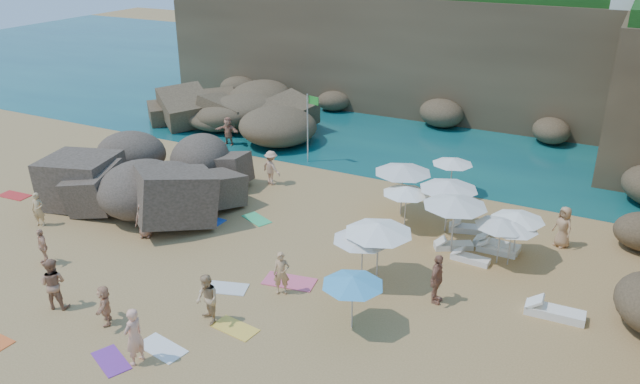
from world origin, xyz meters
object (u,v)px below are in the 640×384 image
at_px(flag_pole, 310,119).
at_px(lounger_0, 453,246).
at_px(person_stand_5, 228,131).
at_px(parasol_0, 449,185).
at_px(person_stand_4, 563,227).
at_px(person_stand_1, 53,283).
at_px(person_stand_3, 437,279).
at_px(parasol_1, 513,226).
at_px(parasol_2, 453,161).
at_px(person_stand_0, 38,210).
at_px(person_stand_2, 271,168).
at_px(person_stand_6, 134,336).
at_px(rock_outcrop, 161,197).

height_order(flag_pole, lounger_0, flag_pole).
bearing_deg(person_stand_5, parasol_0, -23.25).
bearing_deg(parasol_0, person_stand_4, 10.63).
bearing_deg(person_stand_1, person_stand_3, -171.25).
bearing_deg(parasol_1, parasol_2, 124.84).
distance_m(person_stand_0, person_stand_5, 13.08).
height_order(person_stand_2, person_stand_6, person_stand_6).
distance_m(lounger_0, person_stand_3, 4.30).
bearing_deg(person_stand_3, person_stand_0, 98.13).
relative_size(rock_outcrop, person_stand_5, 4.45).
relative_size(person_stand_0, person_stand_2, 0.87).
bearing_deg(person_stand_0, parasol_1, -3.97).
distance_m(parasol_0, person_stand_4, 4.97).
xyz_separation_m(person_stand_0, person_stand_1, (5.80, -4.25, 0.17)).
relative_size(lounger_0, person_stand_6, 0.81).
relative_size(parasol_2, person_stand_1, 1.06).
bearing_deg(parasol_2, person_stand_1, -120.60).
bearing_deg(person_stand_3, parasol_1, -23.20).
bearing_deg(parasol_2, person_stand_5, 175.12).
distance_m(rock_outcrop, person_stand_6, 12.89).
relative_size(lounger_0, person_stand_1, 0.83).
relative_size(parasol_0, person_stand_6, 1.31).
distance_m(parasol_2, person_stand_5, 14.28).
bearing_deg(person_stand_2, person_stand_1, 102.45).
bearing_deg(parasol_2, lounger_0, -72.30).
height_order(parasol_1, person_stand_5, parasol_1).
height_order(rock_outcrop, person_stand_3, person_stand_3).
relative_size(flag_pole, person_stand_1, 2.05).
relative_size(parasol_0, person_stand_5, 1.47).
relative_size(rock_outcrop, parasol_2, 3.80).
height_order(parasol_0, person_stand_0, parasol_0).
relative_size(parasol_1, person_stand_5, 1.15).
height_order(parasol_1, lounger_0, parasol_1).
height_order(parasol_0, person_stand_5, parasol_0).
bearing_deg(person_stand_5, parasol_1, -25.00).
xyz_separation_m(flag_pole, person_stand_6, (3.50, -17.94, -1.53)).
distance_m(parasol_1, person_stand_4, 3.18).
height_order(person_stand_2, person_stand_3, person_stand_3).
distance_m(person_stand_1, person_stand_5, 17.91).
bearing_deg(person_stand_1, person_stand_2, -113.61).
xyz_separation_m(flag_pole, person_stand_3, (10.66, -10.50, -1.56)).
bearing_deg(person_stand_0, parasol_0, 4.13).
height_order(parasol_0, person_stand_1, parasol_0).
distance_m(person_stand_3, person_stand_5, 19.76).
height_order(person_stand_3, person_stand_6, person_stand_6).
bearing_deg(parasol_0, person_stand_0, -154.62).
bearing_deg(rock_outcrop, lounger_0, 5.49).
bearing_deg(person_stand_1, person_stand_0, -55.97).
bearing_deg(person_stand_5, person_stand_1, -78.75).
xyz_separation_m(person_stand_4, person_stand_5, (-19.89, 4.43, -0.03)).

